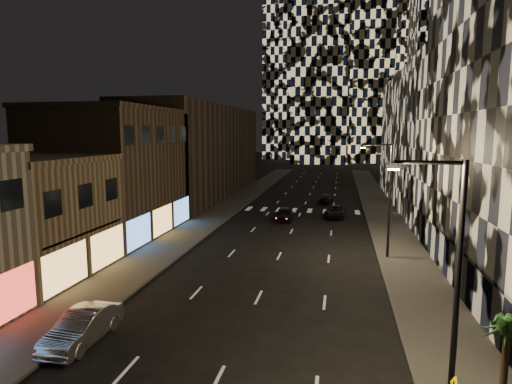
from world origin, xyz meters
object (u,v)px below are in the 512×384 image
at_px(car_silver_parked, 82,327).
at_px(palm_tree, 507,335).
at_px(car_dark_midlane, 284,214).
at_px(car_dark_oncoming, 326,198).
at_px(car_dark_rightlane, 335,212).
at_px(streetlight_far, 387,192).
at_px(streetlight_near, 450,275).

bearing_deg(car_silver_parked, palm_tree, -7.08).
bearing_deg(car_dark_midlane, car_dark_oncoming, 71.68).
xyz_separation_m(car_silver_parked, car_dark_oncoming, (10.01, 43.95, -0.16)).
relative_size(car_silver_parked, car_dark_midlane, 1.06).
distance_m(car_dark_rightlane, palm_tree, 36.42).
bearing_deg(car_dark_midlane, car_silver_parked, -101.81).
xyz_separation_m(car_silver_parked, car_dark_rightlane, (11.41, 33.37, -0.10)).
relative_size(car_dark_rightlane, palm_tree, 1.31).
height_order(car_silver_parked, car_dark_midlane, car_silver_parked).
xyz_separation_m(streetlight_far, palm_tree, (2.00, -19.63, -2.10)).
bearing_deg(streetlight_near, car_dark_midlane, 106.48).
distance_m(car_silver_parked, car_dark_oncoming, 45.08).
relative_size(streetlight_far, palm_tree, 2.39).
height_order(car_dark_midlane, car_dark_rightlane, car_dark_midlane).
relative_size(car_dark_oncoming, car_dark_rightlane, 0.87).
height_order(streetlight_far, car_dark_midlane, streetlight_far).
distance_m(streetlight_near, car_dark_midlane, 34.82).
xyz_separation_m(car_dark_midlane, palm_tree, (11.79, -32.73, 2.49)).
distance_m(car_dark_midlane, car_dark_rightlane, 6.43).
bearing_deg(streetlight_near, palm_tree, 10.40).
xyz_separation_m(streetlight_far, car_silver_parked, (-15.55, -17.20, -4.57)).
height_order(streetlight_far, car_dark_oncoming, streetlight_far).
bearing_deg(car_silver_parked, car_dark_oncoming, 77.98).
bearing_deg(streetlight_far, car_dark_oncoming, 101.71).
height_order(streetlight_far, car_dark_rightlane, streetlight_far).
bearing_deg(palm_tree, car_dark_midlane, 109.81).
bearing_deg(streetlight_far, car_silver_parked, -132.13).
relative_size(car_dark_midlane, car_dark_oncoming, 1.05).
height_order(car_dark_midlane, palm_tree, palm_tree).
bearing_deg(car_dark_oncoming, streetlight_near, 101.40).
xyz_separation_m(car_dark_midlane, car_dark_rightlane, (5.65, 3.07, -0.08)).
height_order(streetlight_far, palm_tree, streetlight_far).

